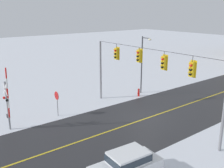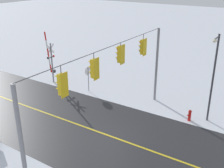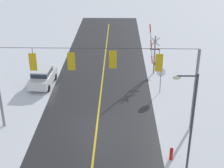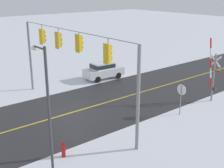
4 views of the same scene
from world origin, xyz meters
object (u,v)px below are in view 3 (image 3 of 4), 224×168
parked_car_white (43,76)px  fire_hydrant (171,153)px  stop_sign (161,75)px  streetlamp_near (189,116)px  railroad_crossing (154,52)px

parked_car_white → fire_hydrant: size_ratio=4.88×
stop_sign → parked_car_white: size_ratio=0.55×
streetlamp_near → fire_hydrant: streetlamp_near is taller
railroad_crossing → streetlamp_near: streetlamp_near is taller
stop_sign → fire_hydrant: 9.81m
railroad_crossing → fire_hydrant: bearing=89.4°
railroad_crossing → stop_sign: bearing=93.1°
stop_sign → streetlamp_near: size_ratio=0.36×
stop_sign → fire_hydrant: bearing=87.8°
stop_sign → streetlamp_near: 11.06m
parked_car_white → streetlamp_near: streetlamp_near is taller
railroad_crossing → streetlamp_near: (-0.44, 15.16, 1.57)m
fire_hydrant → stop_sign: bearing=-92.2°
fire_hydrant → streetlamp_near: bearing=117.6°
stop_sign → streetlamp_near: streetlamp_near is taller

